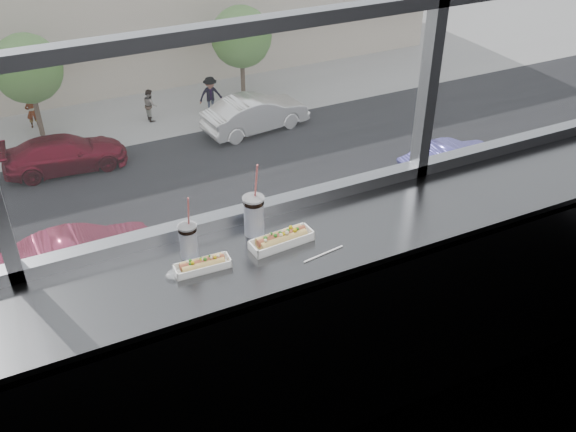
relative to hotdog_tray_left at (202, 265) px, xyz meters
name	(u,v)px	position (x,y,z in m)	size (l,w,h in m)	color
wall_back_lower	(246,308)	(0.29, 0.28, -0.57)	(6.00, 6.00, 0.00)	black
counter	(266,256)	(0.29, 0.00, -0.05)	(6.00, 0.55, 0.06)	#5A5B5C
counter_fascia	(291,378)	(0.29, -0.25, -0.57)	(6.00, 0.04, 1.04)	#5A5B5C
hotdog_tray_left	(202,265)	(0.00, 0.00, 0.00)	(0.24, 0.09, 0.06)	white
hotdog_tray_right	(282,239)	(0.37, 0.02, 0.01)	(0.30, 0.12, 0.07)	white
soda_cup_left	(188,239)	(-0.02, 0.11, 0.07)	(0.08, 0.08, 0.31)	white
soda_cup_right	(254,214)	(0.30, 0.15, 0.08)	(0.10, 0.10, 0.36)	white
loose_straw	(323,254)	(0.50, -0.13, -0.02)	(0.01, 0.01, 0.21)	white
wrapper	(177,273)	(-0.11, 0.00, -0.01)	(0.10, 0.07, 0.02)	silver
street_asphalt	(55,222)	(0.29, 20.28, -12.09)	(80.00, 10.00, 0.06)	black
far_sidewalk	(27,138)	(0.29, 28.28, -12.10)	(80.00, 6.00, 0.04)	gray
car_near_c	(79,250)	(0.66, 16.28, -10.92)	(6.88, 2.86, 2.29)	#A73152
car_far_c	(255,108)	(10.50, 24.28, -10.92)	(6.88, 2.87, 2.29)	white
car_far_b	(64,148)	(1.51, 24.28, -11.06)	(6.04, 2.52, 2.01)	#640514
car_near_e	(455,156)	(16.12, 16.28, -11.01)	(6.32, 2.63, 2.11)	#544EB3
pedestrian_c	(150,102)	(6.26, 27.69, -11.12)	(0.86, 0.64, 1.93)	#66605B
pedestrian_b	(31,109)	(0.83, 29.42, -11.14)	(0.84, 0.63, 1.88)	#66605B
pedestrian_d	(210,92)	(9.28, 27.16, -10.93)	(1.03, 0.77, 2.32)	#66605B
tree_center	(27,69)	(1.02, 28.28, -8.75)	(3.18, 3.18, 4.97)	#47382B
tree_right	(241,37)	(11.52, 28.28, -8.76)	(3.17, 3.17, 4.95)	#47382B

